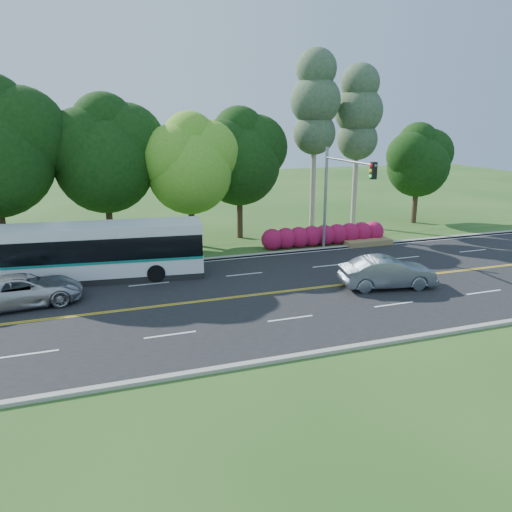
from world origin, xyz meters
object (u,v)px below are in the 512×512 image
object	(u,v)px
transit_bus	(93,253)
suv	(23,290)
sedan	(388,273)
traffic_signal	(339,186)

from	to	relation	value
transit_bus	suv	size ratio (longest dim) A/B	2.23
suv	transit_bus	bearing A→B (deg)	-53.97
transit_bus	sedan	size ratio (longest dim) A/B	2.43
traffic_signal	sedan	size ratio (longest dim) A/B	1.39
transit_bus	sedan	xyz separation A→B (m)	(14.88, -6.53, -0.73)
transit_bus	suv	bearing A→B (deg)	-131.16
traffic_signal	transit_bus	world-z (taller)	traffic_signal
traffic_signal	transit_bus	bearing A→B (deg)	-179.81
sedan	transit_bus	bearing A→B (deg)	76.87
sedan	suv	bearing A→B (deg)	89.86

